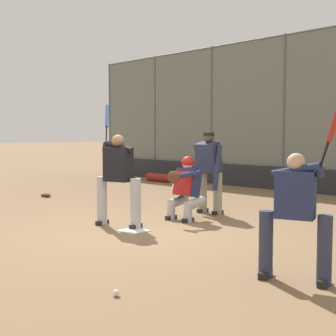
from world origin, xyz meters
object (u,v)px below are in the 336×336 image
object	(u,v)px
batter_at_plate	(118,177)
batter_on_deck	(296,212)
equipment_bag_dugout_side	(158,177)
umpire_home	(209,170)
fielding_glove_on_dirt	(46,195)
catcher_behind_plate	(185,187)
baseball_loose	(116,293)

from	to	relation	value
batter_at_plate	batter_on_deck	distance (m)	4.01
batter_at_plate	equipment_bag_dugout_side	bearing A→B (deg)	-64.22
umpire_home	fielding_glove_on_dirt	xyz separation A→B (m)	(4.81, 1.08, -0.89)
catcher_behind_plate	batter_on_deck	xyz separation A→B (m)	(-3.56, 1.98, 0.15)
umpire_home	catcher_behind_plate	bearing A→B (deg)	96.44
catcher_behind_plate	umpire_home	size ratio (longest dim) A/B	0.72
catcher_behind_plate	baseball_loose	xyz separation A→B (m)	(-2.50, 3.74, -0.62)
batter_at_plate	baseball_loose	size ratio (longest dim) A/B	30.67
fielding_glove_on_dirt	baseball_loose	world-z (taller)	fielding_glove_on_dirt
batter_at_plate	catcher_behind_plate	xyz separation A→B (m)	(-0.40, -1.38, -0.27)
fielding_glove_on_dirt	equipment_bag_dugout_side	world-z (taller)	equipment_bag_dugout_side
batter_at_plate	fielding_glove_on_dirt	bearing A→B (deg)	-29.69
catcher_behind_plate	fielding_glove_on_dirt	bearing A→B (deg)	-1.15
batter_at_plate	catcher_behind_plate	distance (m)	1.46
umpire_home	equipment_bag_dugout_side	distance (m)	6.92
batter_on_deck	baseball_loose	xyz separation A→B (m)	(1.06, 1.77, -0.77)
equipment_bag_dugout_side	fielding_glove_on_dirt	bearing A→B (deg)	99.52
catcher_behind_plate	baseball_loose	world-z (taller)	catcher_behind_plate
batter_on_deck	fielding_glove_on_dirt	bearing A→B (deg)	149.64
catcher_behind_plate	batter_at_plate	bearing A→B (deg)	70.20
batter_on_deck	equipment_bag_dugout_side	world-z (taller)	batter_on_deck
umpire_home	baseball_loose	distance (m)	5.38
equipment_bag_dugout_side	baseball_loose	bearing A→B (deg)	134.13
batter_at_plate	umpire_home	bearing A→B (deg)	-112.32
fielding_glove_on_dirt	umpire_home	bearing A→B (deg)	-167.32
umpire_home	batter_on_deck	distance (m)	4.66
batter_on_deck	batter_at_plate	bearing A→B (deg)	152.76
catcher_behind_plate	equipment_bag_dugout_side	distance (m)	7.51
batter_on_deck	baseball_loose	size ratio (longest dim) A/B	27.52
catcher_behind_plate	equipment_bag_dugout_side	world-z (taller)	catcher_behind_plate
baseball_loose	equipment_bag_dugout_side	size ratio (longest dim) A/B	0.06
umpire_home	baseball_loose	bearing A→B (deg)	118.02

